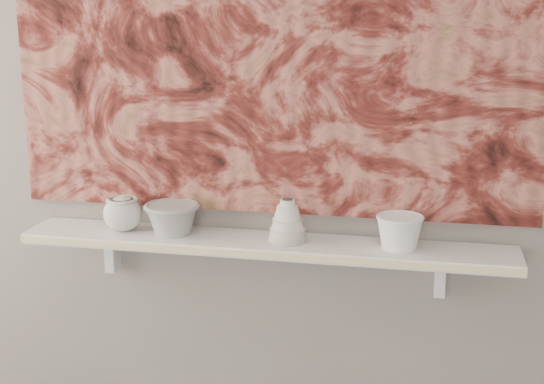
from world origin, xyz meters
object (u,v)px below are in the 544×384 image
(bell_vessel, at_px, (287,220))
(bowl_white, at_px, (400,232))
(shelf, at_px, (264,245))
(painting, at_px, (270,17))
(bowl_grey, at_px, (172,218))
(cup_cream, at_px, (123,214))

(bell_vessel, distance_m, bowl_white, 0.31)
(shelf, distance_m, painting, 0.63)
(bowl_grey, relative_size, bowl_white, 1.24)
(shelf, distance_m, bell_vessel, 0.10)
(bowl_grey, bearing_deg, cup_cream, 180.00)
(bowl_grey, distance_m, bell_vessel, 0.34)
(bowl_white, bearing_deg, bell_vessel, 180.00)
(painting, height_order, bowl_white, painting)
(bowl_white, bearing_deg, painting, 167.88)
(painting, relative_size, bell_vessel, 12.43)
(painting, xyz_separation_m, bowl_grey, (-0.27, -0.08, -0.56))
(bowl_grey, height_order, bell_vessel, bell_vessel)
(shelf, relative_size, bowl_white, 10.85)
(painting, bearing_deg, bell_vessel, -50.69)
(bowl_grey, relative_size, bell_vessel, 1.33)
(painting, xyz_separation_m, bell_vessel, (0.07, -0.08, -0.55))
(bell_vessel, bearing_deg, shelf, 180.00)
(shelf, bearing_deg, bowl_grey, 180.00)
(painting, bearing_deg, cup_cream, -169.21)
(cup_cream, xyz_separation_m, bell_vessel, (0.49, 0.00, 0.01))
(painting, distance_m, bowl_white, 0.68)
(shelf, xyz_separation_m, bowl_grey, (-0.27, 0.00, 0.06))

